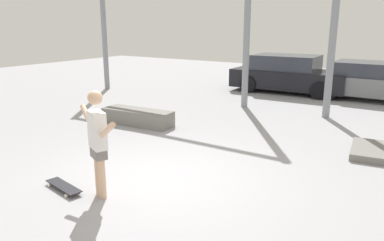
# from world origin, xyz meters

# --- Properties ---
(ground_plane) EXTENTS (36.00, 36.00, 0.00)m
(ground_plane) POSITION_xyz_m (0.00, 0.00, 0.00)
(ground_plane) COLOR #9E9EA3
(skateboarder) EXTENTS (1.30, 0.65, 1.66)m
(skateboarder) POSITION_xyz_m (-0.34, -0.97, 0.93)
(skateboarder) COLOR #DBAD89
(skateboarder) RESTS_ON ground_plane
(skateboard) EXTENTS (0.84, 0.35, 0.08)m
(skateboard) POSITION_xyz_m (-1.01, -1.15, 0.06)
(skateboard) COLOR black
(skateboard) RESTS_ON ground_plane
(grind_box) EXTENTS (1.96, 0.77, 0.40)m
(grind_box) POSITION_xyz_m (-2.67, 2.53, 0.20)
(grind_box) COLOR slate
(grind_box) RESTS_ON ground_plane
(canopy_support_left) EXTENTS (6.30, 0.20, 5.28)m
(canopy_support_left) POSITION_xyz_m (-4.32, 6.03, 3.33)
(canopy_support_left) COLOR gray
(canopy_support_left) RESTS_ON ground_plane
(parked_car_black) EXTENTS (4.34, 2.13, 1.41)m
(parked_car_black) POSITION_xyz_m (-1.00, 9.34, 0.68)
(parked_car_black) COLOR black
(parked_car_black) RESTS_ON ground_plane
(parked_car_grey) EXTENTS (4.49, 2.02, 1.29)m
(parked_car_grey) POSITION_xyz_m (2.03, 9.50, 0.64)
(parked_car_grey) COLOR slate
(parked_car_grey) RESTS_ON ground_plane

